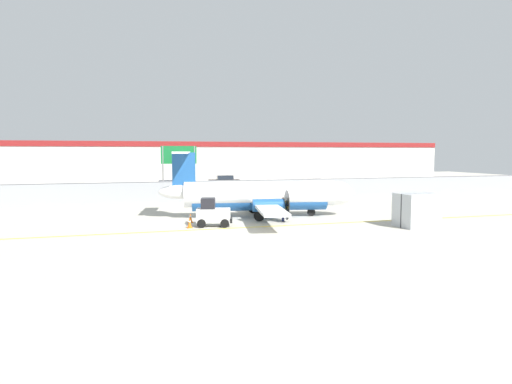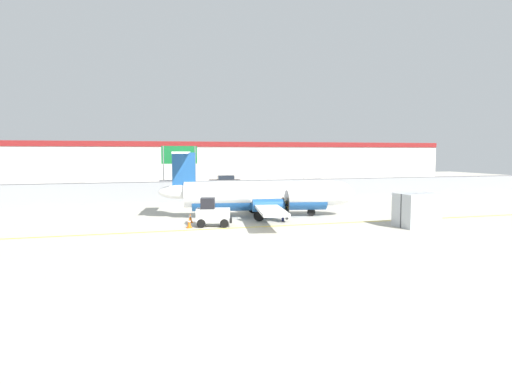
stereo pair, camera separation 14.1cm
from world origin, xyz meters
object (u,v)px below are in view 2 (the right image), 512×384
parked_car_3 (315,185)px  highway_sign (179,159)px  ground_crew_worker (283,208)px  traffic_cone_near_right (190,218)px  parked_car_1 (168,187)px  traffic_cone_near_left (189,223)px  baggage_tug (212,213)px  cargo_container (416,210)px  parked_car_0 (74,191)px  commuter_airplane (263,196)px  parked_car_2 (225,181)px

parked_car_3 → highway_sign: 17.37m
ground_crew_worker → traffic_cone_near_right: 6.54m
parked_car_1 → parked_car_3: 17.35m
traffic_cone_near_left → traffic_cone_near_right: 2.31m
baggage_tug → traffic_cone_near_right: bearing=133.6°
cargo_container → traffic_cone_near_left: cargo_container is taller
ground_crew_worker → traffic_cone_near_left: ground_crew_worker is taller
cargo_container → highway_sign: 25.02m
baggage_tug → traffic_cone_near_left: size_ratio=3.95×
parked_car_0 → cargo_container: bearing=-40.5°
cargo_container → parked_car_3: (3.75, 25.15, -0.21)m
traffic_cone_near_right → parked_car_3: (17.69, 19.14, 0.58)m
commuter_airplane → parked_car_0: commuter_airplane is taller
commuter_airplane → parked_car_0: (-15.05, 17.78, -0.71)m
commuter_airplane → parked_car_1: size_ratio=3.72×
cargo_container → baggage_tug: bearing=160.2°
traffic_cone_near_right → parked_car_0: size_ratio=0.15×
highway_sign → ground_crew_worker: bearing=-72.1°
highway_sign → cargo_container: bearing=-58.8°
commuter_airplane → baggage_tug: bearing=-133.5°
ground_crew_worker → parked_car_2: (2.61, 31.14, -0.06)m
parked_car_0 → parked_car_1: (9.80, 2.13, 0.00)m
ground_crew_worker → traffic_cone_near_left: size_ratio=2.66×
baggage_tug → parked_car_2: 32.90m
baggage_tug → parked_car_0: (-10.52, 21.11, 0.04)m
cargo_container → parked_car_0: bearing=130.2°
cargo_container → traffic_cone_near_left: size_ratio=3.89×
traffic_cone_near_left → parked_car_3: bearing=49.8°
highway_sign → baggage_tug: bearing=-89.7°
parked_car_2 → ground_crew_worker: bearing=90.9°
parked_car_3 → highway_sign: (-16.61, -3.91, 3.24)m
traffic_cone_near_right → parked_car_2: 31.21m
parked_car_2 → traffic_cone_near_left: bearing=79.4°
parked_car_0 → parked_car_3: size_ratio=1.04×
parked_car_1 → parked_car_3: bearing=177.2°
parked_car_3 → highway_sign: highway_sign is taller
commuter_airplane → ground_crew_worker: bearing=-64.6°
cargo_container → traffic_cone_near_right: 15.21m
parked_car_1 → traffic_cone_near_left: bearing=91.9°
traffic_cone_near_right → parked_car_0: (-9.35, 19.04, 0.58)m
baggage_tug → parked_car_3: size_ratio=0.60×
traffic_cone_near_left → traffic_cone_near_right: size_ratio=1.00×
parked_car_1 → highway_sign: size_ratio=0.78×
traffic_cone_near_right → baggage_tug: bearing=-60.5°
traffic_cone_near_left → highway_sign: highway_sign is taller
traffic_cone_near_right → parked_car_3: size_ratio=0.15×
cargo_container → commuter_airplane: bearing=135.9°
commuter_airplane → parked_car_1: commuter_airplane is taller
traffic_cone_near_left → traffic_cone_near_right: (0.38, 2.28, 0.00)m
ground_crew_worker → highway_sign: size_ratio=0.31×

